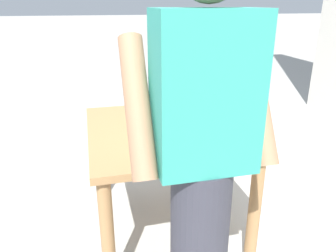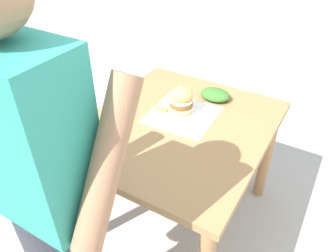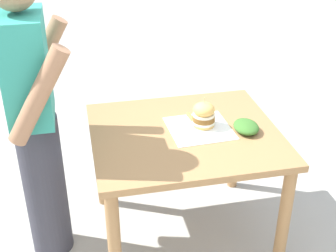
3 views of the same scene
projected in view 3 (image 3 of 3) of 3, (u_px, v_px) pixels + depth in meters
The scene contains 7 objects.
ground_plane at pixel (183, 231), 3.03m from camera, with size 80.00×80.00×0.00m, color #ADAAA3.
patio_table at pixel (185, 149), 2.72m from camera, with size 0.93×1.06×0.74m.
serving_paper at pixel (199, 128), 2.70m from camera, with size 0.35×0.35×0.00m, color white.
sandwich at pixel (204, 115), 2.69m from camera, with size 0.13×0.13×0.18m.
pickle_spear at pixel (190, 117), 2.79m from camera, with size 0.02×0.02×0.07m, color #8EA83D.
side_salad at pixel (246, 127), 2.66m from camera, with size 0.18×0.14×0.06m, color #386B28.
diner_across_table at pixel (35, 120), 2.48m from camera, with size 0.55×0.35×1.69m.
Camera 3 is at (-2.23, 0.58, 2.08)m, focal length 50.00 mm.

